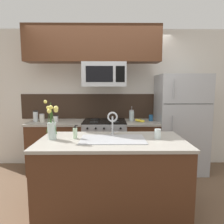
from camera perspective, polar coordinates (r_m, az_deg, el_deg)
ground_plane at (r=3.05m, az=-2.55°, el=-22.82°), size 10.00×10.00×0.00m
rear_partition at (r=3.94m, az=2.35°, el=3.87°), size 5.20×0.10×2.60m
splash_band at (r=3.89m, az=-2.04°, el=1.61°), size 3.24×0.01×0.48m
back_counter_left at (r=3.82m, az=-15.24°, el=-9.34°), size 0.98×0.65×0.91m
back_counter_right at (r=3.74m, az=8.25°, el=-9.50°), size 0.60×0.65×0.91m
stove_range at (r=3.70m, az=-2.12°, el=-9.55°), size 0.76×0.64×0.93m
microwave at (r=3.53m, az=-2.22°, el=10.59°), size 0.74×0.40×0.41m
upper_cabinet_band at (r=3.58m, az=-5.53°, el=18.67°), size 2.28×0.34×0.60m
refrigerator at (r=3.84m, az=18.78°, el=-3.04°), size 0.84×0.74×1.74m
storage_jar_tall at (r=3.82m, az=-20.99°, el=-1.10°), size 0.09×0.09×0.20m
storage_jar_medium at (r=3.76m, az=-19.37°, el=-1.58°), size 0.09×0.09×0.14m
storage_jar_short at (r=3.72m, az=-15.87°, el=-1.78°), size 0.10×0.10×0.11m
banana_bunch at (r=3.57m, az=8.02°, el=-2.47°), size 0.19×0.16×0.08m
french_press at (r=3.66m, az=5.62°, el=-0.98°), size 0.09×0.09×0.27m
coffee_tin at (r=3.71m, az=11.05°, el=-1.66°), size 0.08×0.08×0.11m
island_counter at (r=2.53m, az=-0.06°, el=-17.86°), size 1.72×0.85×0.91m
kitchen_sink at (r=2.39m, az=0.21°, el=-9.47°), size 0.76×0.44×0.16m
sink_faucet at (r=2.55m, az=0.16°, el=-2.30°), size 0.14×0.14×0.31m
dish_soap_bottle at (r=2.44m, az=-10.49°, el=-5.92°), size 0.06×0.05×0.16m
drinking_glass at (r=2.46m, az=12.93°, el=-6.09°), size 0.08×0.08×0.12m
flower_vase at (r=2.46m, az=-16.78°, el=-4.08°), size 0.19×0.12×0.46m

